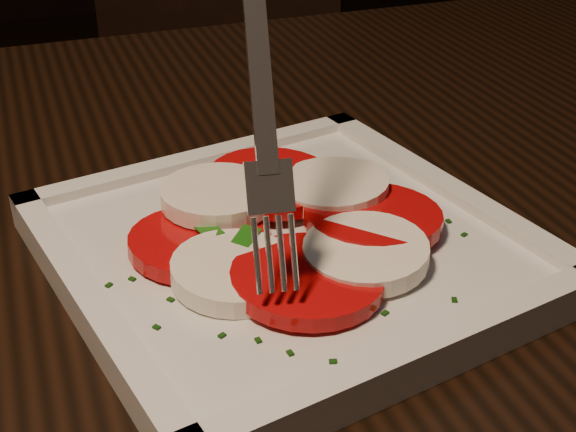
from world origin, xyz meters
The scene contains 5 objects.
table centered at (-0.07, -0.19, 0.65)m, with size 1.23×0.85×0.75m.
chair centered at (0.08, 0.65, 0.53)m, with size 0.56×0.56×0.93m.
plate centered at (-0.06, -0.23, 0.76)m, with size 0.24×0.24×0.01m, color silver.
caprese_salad centered at (-0.06, -0.24, 0.77)m, with size 0.20×0.19×0.02m.
fork centered at (-0.08, -0.25, 0.87)m, with size 0.04×0.09×0.18m, color white, non-canonical shape.
Camera 1 is at (-0.17, -0.59, 1.00)m, focal length 50.00 mm.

